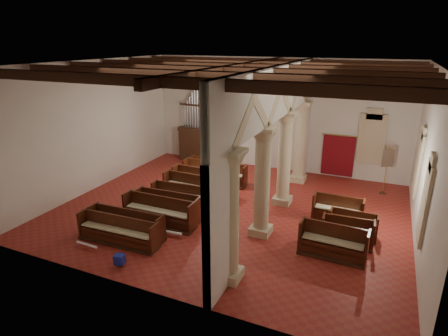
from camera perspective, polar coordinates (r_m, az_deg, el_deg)
floor at (r=16.02m, az=1.13°, el=-6.34°), size 14.00×14.00×0.00m
ceiling at (r=14.50m, az=1.29°, el=15.62°), size 14.00×14.00×0.00m
wall_back at (r=20.52m, az=7.72°, el=8.01°), size 14.00×0.02×6.00m
wall_front at (r=10.00m, az=-12.17°, el=-4.15°), size 14.00×0.02×6.00m
wall_left at (r=18.74m, az=-19.09°, el=6.09°), size 0.02×12.00×6.00m
wall_right at (r=14.00m, az=28.70°, el=0.61°), size 0.02×12.00×6.00m
ceiling_beams at (r=14.51m, az=1.28°, el=14.91°), size 13.80×11.80×0.30m
arcade at (r=14.27m, az=7.93°, el=5.48°), size 0.90×11.90×6.00m
window_right_a at (r=12.84m, az=28.47°, el=-4.71°), size 0.03×1.00×2.20m
window_right_b at (r=16.61m, az=27.66°, el=0.49°), size 0.03×1.00×2.20m
window_back at (r=19.91m, az=21.56°, el=4.15°), size 1.00×0.03×2.20m
pipe_organ at (r=22.07m, az=-4.14°, el=4.58°), size 2.10×0.85×4.40m
lectern at (r=21.63m, az=-1.51°, el=1.78°), size 0.54×0.57×1.09m
dossal_curtain at (r=20.22m, az=16.98°, el=1.82°), size 1.80×0.07×2.17m
processional_banner at (r=18.87m, az=23.30°, el=-1.36°), size 0.49×0.63×2.31m
hymnal_box_a at (r=12.65m, az=-15.64°, el=-13.24°), size 0.36×0.31×0.31m
hymnal_box_b at (r=14.28m, az=-10.32°, el=-8.93°), size 0.35×0.31×0.28m
hymnal_box_c at (r=15.37m, az=-4.74°, el=-6.49°), size 0.33×0.28×0.31m
tube_heater_a at (r=13.98m, az=-20.17°, el=-10.91°), size 0.90×0.11×0.09m
tube_heater_b at (r=14.10m, az=-8.60°, el=-9.59°), size 1.15×0.20×0.11m
nave_pew_0 at (r=13.92m, az=-15.82°, el=-9.76°), size 3.11×0.77×1.00m
nave_pew_1 at (r=14.27m, az=-14.61°, el=-8.84°), size 2.98×0.78×1.04m
nave_pew_2 at (r=14.86m, az=-9.83°, el=-7.16°), size 2.99×0.77×1.13m
nave_pew_3 at (r=15.40m, az=-8.45°, el=-6.20°), size 2.83×0.83×1.07m
nave_pew_4 at (r=16.29m, az=-6.36°, el=-4.77°), size 2.79×0.81×0.98m
nave_pew_5 at (r=16.98m, az=-4.51°, el=-3.54°), size 3.06×0.88×1.09m
nave_pew_6 at (r=17.67m, az=-3.46°, el=-2.54°), size 2.94×0.90×1.14m
nave_pew_7 at (r=18.73m, az=-1.44°, el=-1.29°), size 3.29×0.82×1.09m
nave_pew_8 at (r=19.54m, az=-1.92°, el=-0.53°), size 2.51×0.82×0.97m
aisle_pew_0 at (r=13.13m, az=16.18°, el=-11.40°), size 2.22×0.83×1.13m
aisle_pew_1 at (r=13.99m, az=18.21°, el=-9.81°), size 1.79×0.79×1.01m
aisle_pew_2 at (r=14.61m, az=19.02°, el=-8.67°), size 1.71×0.68×0.97m
aisle_pew_3 at (r=15.44m, az=16.88°, el=-6.71°), size 1.93×0.75×1.10m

